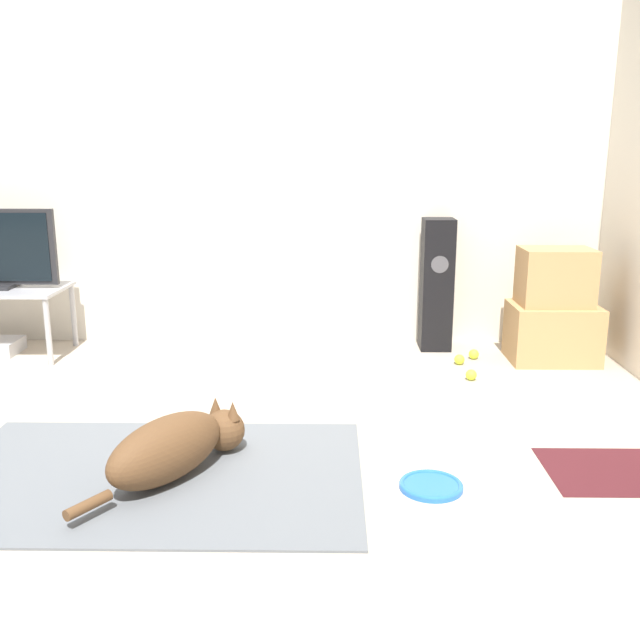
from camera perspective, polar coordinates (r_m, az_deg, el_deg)
ground_plane at (r=3.25m, az=-12.10°, el=-11.49°), size 12.00×12.00×0.00m
wall_back at (r=5.01m, az=-7.49°, el=12.66°), size 8.00×0.06×2.55m
area_rug at (r=3.18m, az=-13.17°, el=-12.02°), size 1.77×1.15×0.01m
dog at (r=3.10m, az=-11.46°, el=-9.85°), size 0.58×0.82×0.27m
frisbee at (r=3.04m, az=8.87°, el=-12.95°), size 0.26×0.26×0.03m
cardboard_box_lower at (r=4.85m, az=18.11°, el=-1.00°), size 0.55×0.39×0.37m
cardboard_box_upper at (r=4.77m, az=18.32°, el=3.29°), size 0.44×0.32×0.36m
floor_speaker at (r=4.89m, az=9.31°, el=2.80°), size 0.21×0.21×0.89m
tennis_ball_by_boxes at (r=4.37m, az=12.00°, el=-4.32°), size 0.07×0.07×0.07m
tennis_ball_near_speaker at (r=4.65m, az=11.09°, el=-3.12°), size 0.07×0.07×0.07m
tennis_ball_loose_on_carpet at (r=4.79m, az=12.20°, el=-2.69°), size 0.07×0.07×0.07m
door_mat at (r=3.40m, az=22.79°, el=-11.08°), size 0.63×0.47×0.01m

